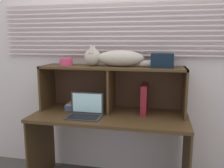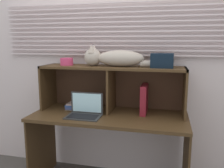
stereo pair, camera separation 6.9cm
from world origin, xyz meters
The scene contains 9 objects.
back_panel_with_blinds centered at (0.00, 0.55, 1.26)m, with size 4.40×0.08×2.50m.
desk centered at (0.00, 0.19, 0.61)m, with size 1.49×0.63×0.76m.
hutch_shelf_unit centered at (0.00, 0.36, 1.08)m, with size 1.42×0.35×0.45m.
cat centered at (0.02, 0.32, 1.30)m, with size 0.79×0.18×0.21m.
laptop centered at (-0.21, 0.10, 0.81)m, with size 0.32×0.21×0.22m.
binder_upright centered at (0.32, 0.32, 0.90)m, with size 0.06×0.25×0.28m, color maroon.
book_stack centered at (-0.39, 0.32, 0.80)m, with size 0.16×0.23×0.07m.
small_basket centered at (-0.48, 0.32, 1.25)m, with size 0.13×0.13×0.07m, color #D83E6C.
storage_box centered at (0.48, 0.32, 1.28)m, with size 0.21×0.18×0.13m, color black.
Camera 2 is at (0.54, -1.93, 1.45)m, focal length 37.87 mm.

